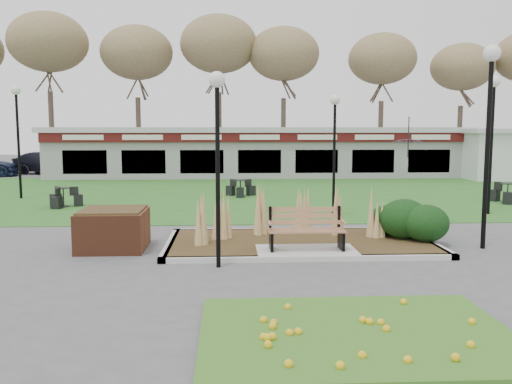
{
  "coord_description": "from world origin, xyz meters",
  "views": [
    {
      "loc": [
        -1.7,
        -11.55,
        2.78
      ],
      "look_at": [
        -1.02,
        2.0,
        1.21
      ],
      "focal_mm": 38.0,
      "sensor_mm": 36.0,
      "label": 1
    }
  ],
  "objects_px": {
    "lamp_post_near_left": "(217,126)",
    "lamp_post_far_right": "(493,114)",
    "lamp_post_far_left": "(17,117)",
    "food_pavilion": "(258,152)",
    "car_black": "(49,163)",
    "lamp_post_near_right": "(490,101)",
    "brick_planter": "(113,229)",
    "patio_umbrella": "(408,153)",
    "park_bench": "(306,228)",
    "service_hut": "(501,153)",
    "lamp_post_mid_right": "(335,128)",
    "bistro_set_c": "(241,191)",
    "bistro_set_b": "(64,200)",
    "bistro_set_d": "(507,196)"
  },
  "relations": [
    {
      "from": "lamp_post_near_left",
      "to": "lamp_post_far_right",
      "type": "distance_m",
      "value": 10.85
    },
    {
      "from": "lamp_post_far_left",
      "to": "lamp_post_near_left",
      "type": "bearing_deg",
      "value": -54.26
    },
    {
      "from": "food_pavilion",
      "to": "car_black",
      "type": "height_order",
      "value": "food_pavilion"
    },
    {
      "from": "lamp_post_near_right",
      "to": "lamp_post_far_right",
      "type": "distance_m",
      "value": 5.61
    },
    {
      "from": "brick_planter",
      "to": "lamp_post_far_right",
      "type": "xyz_separation_m",
      "value": [
        11.2,
        4.64,
        2.79
      ]
    },
    {
      "from": "lamp_post_near_left",
      "to": "patio_umbrella",
      "type": "height_order",
      "value": "lamp_post_near_left"
    },
    {
      "from": "park_bench",
      "to": "brick_planter",
      "type": "distance_m",
      "value": 4.47
    },
    {
      "from": "brick_planter",
      "to": "lamp_post_far_left",
      "type": "distance_m",
      "value": 11.45
    },
    {
      "from": "lamp_post_far_right",
      "to": "lamp_post_far_left",
      "type": "bearing_deg",
      "value": 163.82
    },
    {
      "from": "brick_planter",
      "to": "lamp_post_far_right",
      "type": "distance_m",
      "value": 12.44
    },
    {
      "from": "service_hut",
      "to": "car_black",
      "type": "bearing_deg",
      "value": 169.84
    },
    {
      "from": "park_bench",
      "to": "lamp_post_near_right",
      "type": "bearing_deg",
      "value": 5.31
    },
    {
      "from": "patio_umbrella",
      "to": "car_black",
      "type": "height_order",
      "value": "patio_umbrella"
    },
    {
      "from": "lamp_post_mid_right",
      "to": "patio_umbrella",
      "type": "height_order",
      "value": "lamp_post_mid_right"
    },
    {
      "from": "park_bench",
      "to": "lamp_post_near_left",
      "type": "distance_m",
      "value": 3.15
    },
    {
      "from": "bistro_set_c",
      "to": "lamp_post_far_left",
      "type": "bearing_deg",
      "value": -178.38
    },
    {
      "from": "bistro_set_c",
      "to": "lamp_post_near_left",
      "type": "bearing_deg",
      "value": -93.45
    },
    {
      "from": "car_black",
      "to": "bistro_set_b",
      "type": "bearing_deg",
      "value": -144.19
    },
    {
      "from": "service_hut",
      "to": "lamp_post_mid_right",
      "type": "relative_size",
      "value": 1.14
    },
    {
      "from": "bistro_set_b",
      "to": "bistro_set_d",
      "type": "xyz_separation_m",
      "value": [
        16.48,
        0.3,
        0.01
      ]
    },
    {
      "from": "lamp_post_far_right",
      "to": "lamp_post_far_left",
      "type": "xyz_separation_m",
      "value": [
        -16.88,
        4.9,
        0.01
      ]
    },
    {
      "from": "patio_umbrella",
      "to": "food_pavilion",
      "type": "bearing_deg",
      "value": 162.15
    },
    {
      "from": "food_pavilion",
      "to": "bistro_set_b",
      "type": "bearing_deg",
      "value": -122.56
    },
    {
      "from": "park_bench",
      "to": "bistro_set_b",
      "type": "distance_m",
      "value": 10.89
    },
    {
      "from": "service_hut",
      "to": "bistro_set_c",
      "type": "distance_m",
      "value": 16.44
    },
    {
      "from": "lamp_post_near_left",
      "to": "bistro_set_b",
      "type": "bearing_deg",
      "value": 122.97
    },
    {
      "from": "food_pavilion",
      "to": "patio_umbrella",
      "type": "bearing_deg",
      "value": -17.85
    },
    {
      "from": "park_bench",
      "to": "lamp_post_near_right",
      "type": "height_order",
      "value": "lamp_post_near_right"
    },
    {
      "from": "park_bench",
      "to": "lamp_post_far_right",
      "type": "distance_m",
      "value": 9.08
    },
    {
      "from": "lamp_post_far_left",
      "to": "patio_umbrella",
      "type": "relative_size",
      "value": 1.83
    },
    {
      "from": "bistro_set_b",
      "to": "car_black",
      "type": "relative_size",
      "value": 0.3
    },
    {
      "from": "bistro_set_d",
      "to": "lamp_post_near_right",
      "type": "bearing_deg",
      "value": -120.99
    },
    {
      "from": "lamp_post_near_left",
      "to": "lamp_post_near_right",
      "type": "xyz_separation_m",
      "value": [
        6.17,
        1.44,
        0.56
      ]
    },
    {
      "from": "patio_umbrella",
      "to": "bistro_set_b",
      "type": "bearing_deg",
      "value": -149.03
    },
    {
      "from": "brick_planter",
      "to": "lamp_post_near_left",
      "type": "xyz_separation_m",
      "value": [
        2.47,
        -1.8,
        2.37
      ]
    },
    {
      "from": "lamp_post_mid_right",
      "to": "lamp_post_far_right",
      "type": "height_order",
      "value": "lamp_post_far_right"
    },
    {
      "from": "service_hut",
      "to": "car_black",
      "type": "relative_size",
      "value": 1.04
    },
    {
      "from": "bistro_set_c",
      "to": "park_bench",
      "type": "bearing_deg",
      "value": -83.36
    },
    {
      "from": "food_pavilion",
      "to": "bistro_set_c",
      "type": "distance_m",
      "value": 9.34
    },
    {
      "from": "brick_planter",
      "to": "lamp_post_near_left",
      "type": "bearing_deg",
      "value": -36.03
    },
    {
      "from": "brick_planter",
      "to": "bistro_set_d",
      "type": "relative_size",
      "value": 1.09
    },
    {
      "from": "food_pavilion",
      "to": "bistro_set_d",
      "type": "height_order",
      "value": "food_pavilion"
    },
    {
      "from": "lamp_post_far_left",
      "to": "car_black",
      "type": "distance_m",
      "value": 12.79
    },
    {
      "from": "patio_umbrella",
      "to": "lamp_post_near_right",
      "type": "bearing_deg",
      "value": -102.66
    },
    {
      "from": "bistro_set_d",
      "to": "patio_umbrella",
      "type": "bearing_deg",
      "value": 95.3
    },
    {
      "from": "bistro_set_d",
      "to": "patio_umbrella",
      "type": "distance_m",
      "value": 9.2
    },
    {
      "from": "service_hut",
      "to": "lamp_post_near_left",
      "type": "height_order",
      "value": "lamp_post_near_left"
    },
    {
      "from": "park_bench",
      "to": "food_pavilion",
      "type": "xyz_separation_m",
      "value": [
        0.0,
        19.71,
        0.89
      ]
    },
    {
      "from": "lamp_post_near_left",
      "to": "lamp_post_near_right",
      "type": "relative_size",
      "value": 0.83
    },
    {
      "from": "lamp_post_near_right",
      "to": "car_black",
      "type": "distance_m",
      "value": 28.11
    }
  ]
}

